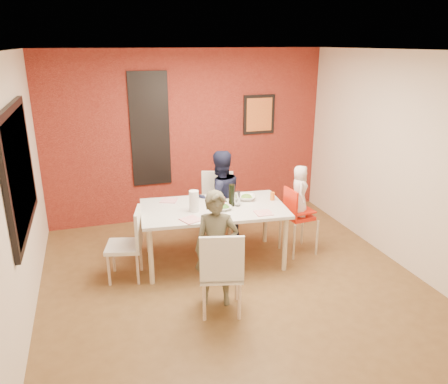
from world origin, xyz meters
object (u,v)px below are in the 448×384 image
object	(u,v)px
chair_left	(130,241)
high_chair	(297,214)
wine_bottle	(232,195)
dining_table	(213,212)
chair_far	(217,202)
child_near	(217,249)
chair_near	(221,269)
paper_towel_roll	(194,201)
toddler	(300,191)
child_far	(220,199)

from	to	relation	value
chair_left	high_chair	size ratio (longest dim) A/B	0.96
wine_bottle	dining_table	bearing A→B (deg)	172.95
chair_far	child_near	bearing A→B (deg)	-86.00
chair_near	high_chair	distance (m)	1.79
high_chair	chair_near	bearing A→B (deg)	121.94
chair_left	paper_towel_roll	xyz separation A→B (m)	(0.82, 0.06, 0.40)
chair_near	child_near	xyz separation A→B (m)	(0.02, 0.24, 0.11)
high_chair	paper_towel_roll	world-z (taller)	paper_towel_roll
toddler	chair_near	bearing A→B (deg)	148.09
chair_far	toddler	size ratio (longest dim) A/B	1.44
high_chair	paper_towel_roll	xyz separation A→B (m)	(-1.42, 0.03, 0.34)
child_far	wine_bottle	distance (m)	0.53
chair_near	chair_far	world-z (taller)	chair_far
toddler	paper_towel_roll	distance (m)	1.44
dining_table	wine_bottle	xyz separation A→B (m)	(0.24, -0.03, 0.21)
chair_far	paper_towel_roll	bearing A→B (deg)	-103.75
dining_table	paper_towel_roll	bearing A→B (deg)	-165.18
dining_table	chair_left	size ratio (longest dim) A/B	2.14
chair_near	wine_bottle	distance (m)	1.33
chair_far	chair_left	size ratio (longest dim) A/B	1.10
paper_towel_roll	toddler	bearing A→B (deg)	-0.90
dining_table	chair_left	bearing A→B (deg)	-173.31
high_chair	toddler	size ratio (longest dim) A/B	1.35
chair_near	chair_left	distance (m)	1.36
paper_towel_roll	chair_near	bearing A→B (deg)	-89.43
chair_far	child_far	distance (m)	0.28
chair_left	child_near	bearing A→B (deg)	58.91
paper_towel_roll	child_far	bearing A→B (deg)	46.76
wine_bottle	paper_towel_roll	size ratio (longest dim) A/B	1.07
high_chair	paper_towel_roll	size ratio (longest dim) A/B	3.47
dining_table	high_chair	bearing A→B (deg)	-4.95
child_near	wine_bottle	distance (m)	1.07
dining_table	toddler	size ratio (longest dim) A/B	2.79
chair_far	chair_left	world-z (taller)	chair_far
dining_table	child_near	size ratio (longest dim) A/B	1.47
chair_near	chair_left	xyz separation A→B (m)	(-0.83, 1.07, -0.04)
child_near	toddler	distance (m)	1.67
chair_far	child_far	bearing A→B (deg)	-76.76
chair_near	wine_bottle	size ratio (longest dim) A/B	3.34
chair_near	paper_towel_roll	xyz separation A→B (m)	(-0.01, 1.13, 0.36)
chair_near	chair_left	world-z (taller)	chair_near
high_chair	toddler	world-z (taller)	toddler
child_near	toddler	size ratio (longest dim) A/B	1.89
child_near	paper_towel_roll	distance (m)	0.92
toddler	wine_bottle	size ratio (longest dim) A/B	2.39
child_far	toddler	bearing A→B (deg)	141.73
child_near	toddler	bearing A→B (deg)	49.44
chair_near	chair_left	size ratio (longest dim) A/B	1.07
paper_towel_roll	dining_table	bearing A→B (deg)	14.82
toddler	dining_table	bearing A→B (deg)	105.80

